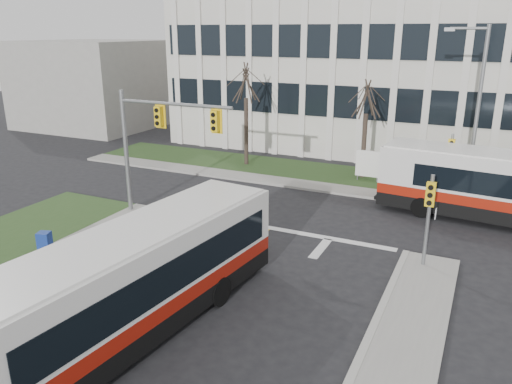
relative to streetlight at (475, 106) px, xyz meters
The scene contains 14 objects.
ground 18.81m from the streetlight, 116.37° to the right, with size 120.00×120.00×0.00m, color black.
sidewalk_cross 6.04m from the streetlight, 161.74° to the right, with size 44.00×1.60×0.14m, color #9E9B93.
building_lawn 6.23m from the streetlight, 149.29° to the left, with size 44.00×5.00×0.12m, color #2B471E.
office_building 14.15m from the streetlight, 102.38° to the left, with size 40.00×16.00×12.00m, color silver.
building_annex 35.43m from the streetlight, 163.93° to the left, with size 12.00×12.00×8.00m, color #9E9B93.
mast_arm_signal 16.39m from the streetlight, 146.49° to the right, with size 6.11×0.38×6.20m.
signal_pole_near 9.72m from the streetlight, 95.10° to the right, with size 0.34×0.39×3.80m.
signal_pole_far 2.93m from the streetlight, 136.05° to the right, with size 0.34×0.39×3.80m.
streetlight is the anchor object (origin of this frame).
directory_sign 6.96m from the streetlight, 166.77° to the left, with size 1.50×0.12×2.00m.
tree_left 14.15m from the streetlight, behind, with size 1.80×1.80×7.70m.
tree_mid 6.36m from the streetlight, 161.65° to the left, with size 1.80×1.80×6.82m.
bus_main 20.10m from the streetlight, 114.67° to the right, with size 2.66×12.26×3.27m, color silver, non-canonical shape.
newspaper_box_blue 21.66m from the streetlight, 136.35° to the right, with size 0.50×0.45×0.95m, color navy.
Camera 1 is at (8.84, -11.88, 8.91)m, focal length 35.00 mm.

